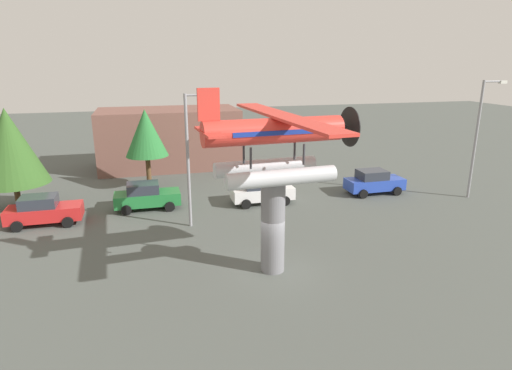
# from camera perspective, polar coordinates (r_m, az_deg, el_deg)

# --- Properties ---
(ground_plane) EXTENTS (140.00, 140.00, 0.00)m
(ground_plane) POSITION_cam_1_polar(r_m,az_deg,el_deg) (20.59, 2.17, -11.11)
(ground_plane) COLOR #4C514C
(display_pedestal) EXTENTS (1.10, 1.10, 4.38)m
(display_pedestal) POSITION_cam_1_polar(r_m,az_deg,el_deg) (19.68, 2.23, -5.43)
(display_pedestal) COLOR slate
(display_pedestal) RESTS_ON ground
(floatplane_monument) EXTENTS (6.97, 10.45, 4.00)m
(floatplane_monument) POSITION_cam_1_polar(r_m,az_deg,el_deg) (18.65, 2.74, 5.71)
(floatplane_monument) COLOR silver
(floatplane_monument) RESTS_ON display_pedestal
(car_near_red) EXTENTS (4.20, 2.02, 1.76)m
(car_near_red) POSITION_cam_1_polar(r_m,az_deg,el_deg) (28.51, -26.27, -3.01)
(car_near_red) COLOR red
(car_near_red) RESTS_ON ground
(car_mid_green) EXTENTS (4.20, 2.02, 1.76)m
(car_mid_green) POSITION_cam_1_polar(r_m,az_deg,el_deg) (29.10, -14.26, -1.41)
(car_mid_green) COLOR #237A38
(car_mid_green) RESTS_ON ground
(car_far_white) EXTENTS (4.20, 2.02, 1.76)m
(car_far_white) POSITION_cam_1_polar(r_m,az_deg,el_deg) (29.34, 0.73, -0.76)
(car_far_white) COLOR white
(car_far_white) RESTS_ON ground
(car_distant_blue) EXTENTS (4.20, 2.02, 1.76)m
(car_distant_blue) POSITION_cam_1_polar(r_m,az_deg,el_deg) (32.64, 15.30, 0.42)
(car_distant_blue) COLOR #2847B7
(car_distant_blue) RESTS_ON ground
(streetlight_primary) EXTENTS (1.84, 0.28, 7.69)m
(streetlight_primary) POSITION_cam_1_polar(r_m,az_deg,el_deg) (24.68, -8.56, 4.42)
(streetlight_primary) COLOR gray
(streetlight_primary) RESTS_ON ground
(streetlight_secondary) EXTENTS (1.84, 0.28, 8.15)m
(streetlight_secondary) POSITION_cam_1_polar(r_m,az_deg,el_deg) (33.51, 27.38, 6.30)
(streetlight_secondary) COLOR gray
(streetlight_secondary) RESTS_ON ground
(storefront_building) EXTENTS (12.27, 6.29, 5.21)m
(storefront_building) POSITION_cam_1_polar(r_m,az_deg,el_deg) (40.13, -11.38, 6.10)
(storefront_building) COLOR brown
(storefront_building) RESTS_ON ground
(tree_west) EXTENTS (4.32, 4.32, 6.63)m
(tree_west) POSITION_cam_1_polar(r_m,az_deg,el_deg) (31.16, -29.75, 4.43)
(tree_west) COLOR brown
(tree_west) RESTS_ON ground
(tree_east) EXTENTS (3.13, 3.13, 6.00)m
(tree_east) POSITION_cam_1_polar(r_m,az_deg,el_deg) (33.06, -14.33, 6.65)
(tree_east) COLOR brown
(tree_east) RESTS_ON ground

